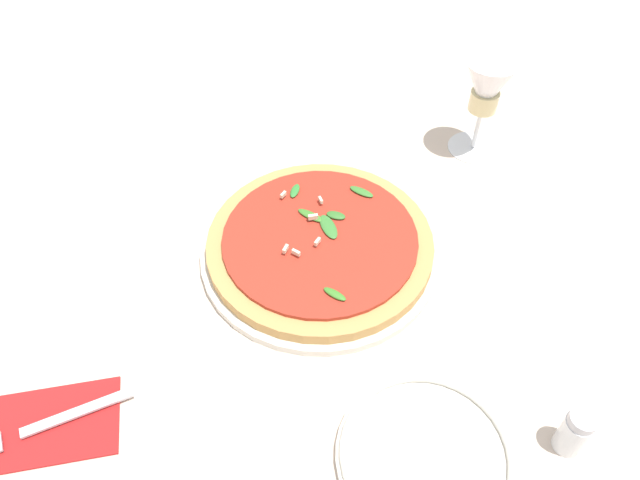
# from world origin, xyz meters

# --- Properties ---
(ground_plane) EXTENTS (6.00, 6.00, 0.00)m
(ground_plane) POSITION_xyz_m (0.00, 0.00, 0.00)
(ground_plane) COLOR beige
(pizza_arugula_main) EXTENTS (0.33, 0.33, 0.05)m
(pizza_arugula_main) POSITION_xyz_m (-0.02, 0.02, 0.02)
(pizza_arugula_main) COLOR silver
(pizza_arugula_main) RESTS_ON ground_plane
(wine_glass) EXTENTS (0.08, 0.08, 0.16)m
(wine_glass) POSITION_xyz_m (-0.35, -0.07, 0.11)
(wine_glass) COLOR white
(wine_glass) RESTS_ON ground_plane
(napkin) EXTENTS (0.17, 0.13, 0.01)m
(napkin) POSITION_xyz_m (0.36, 0.12, 0.00)
(napkin) COLOR #B21E1E
(napkin) RESTS_ON ground_plane
(fork) EXTENTS (0.20, 0.02, 0.00)m
(fork) POSITION_xyz_m (0.37, 0.12, 0.01)
(fork) COLOR silver
(fork) RESTS_ON ground_plane
(side_plate_white) EXTENTS (0.20, 0.20, 0.02)m
(side_plate_white) POSITION_xyz_m (0.01, 0.34, 0.01)
(side_plate_white) COLOR silver
(side_plate_white) RESTS_ON ground_plane
(shaker_pepper) EXTENTS (0.03, 0.03, 0.07)m
(shaker_pepper) POSITION_xyz_m (-0.14, 0.39, 0.03)
(shaker_pepper) COLOR silver
(shaker_pepper) RESTS_ON ground_plane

